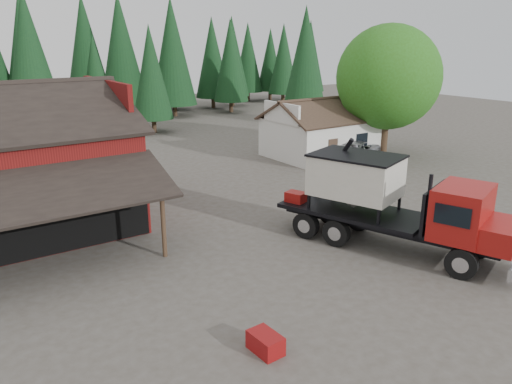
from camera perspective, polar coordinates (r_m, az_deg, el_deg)
ground at (r=23.31m, az=4.55°, el=-5.85°), size 120.00×120.00×0.00m
farmhouse at (r=40.48m, az=7.44°, el=6.49°), size 8.60×6.42×4.65m
deciduous_tree at (r=40.66m, az=14.92°, el=12.15°), size 8.00×8.00×10.20m
conifer_backdrop at (r=60.83m, az=-21.30°, el=7.46°), size 76.00×16.00×16.00m
near_pine_b at (r=50.65m, az=-11.91°, el=13.23°), size 3.96×3.96×10.40m
near_pine_c at (r=55.55m, az=5.64°, el=14.87°), size 4.84×4.84×12.40m
near_pine_d at (r=51.52m, az=-24.43°, el=13.85°), size 5.28×5.28×13.40m
feed_truck at (r=22.81m, az=15.28°, el=-1.04°), size 6.07×10.79×4.72m
silver_car at (r=39.22m, az=11.41°, el=4.66°), size 6.39×5.03×1.61m
equip_box at (r=15.74m, az=1.09°, el=-16.85°), size 0.75×1.13×0.60m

